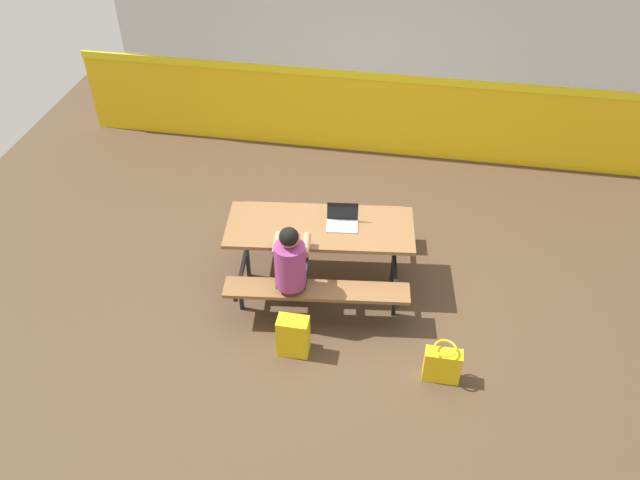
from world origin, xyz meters
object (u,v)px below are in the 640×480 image
student_nearer (291,263)px  backpack_dark (293,336)px  picnic_table_main (320,238)px  laptop_silver (342,221)px  tote_bag_bright (442,365)px

student_nearer → backpack_dark: (0.11, -0.48, -0.49)m
picnic_table_main → laptop_silver: laptop_silver is taller
student_nearer → backpack_dark: bearing=-77.0°
student_nearer → backpack_dark: student_nearer is taller
tote_bag_bright → backpack_dark: bearing=176.5°
student_nearer → backpack_dark: 0.70m
laptop_silver → backpack_dark: size_ratio=0.78×
picnic_table_main → laptop_silver: bearing=16.1°
student_nearer → tote_bag_bright: 1.72m
student_nearer → laptop_silver: student_nearer is taller
backpack_dark → tote_bag_bright: backpack_dark is taller
picnic_table_main → tote_bag_bright: picnic_table_main is taller
laptop_silver → tote_bag_bright: (1.13, -1.22, -0.59)m
student_nearer → laptop_silver: (0.41, 0.65, 0.08)m
picnic_table_main → tote_bag_bright: (1.35, -1.15, -0.38)m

